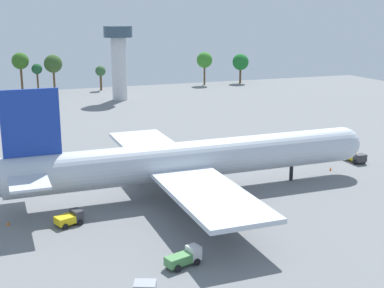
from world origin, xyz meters
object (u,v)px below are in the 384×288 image
object	(u,v)px
safety_cone_tail	(8,223)
cargo_loader	(355,157)
safety_cone_nose	(330,169)
control_tower	(119,55)
cargo_airplane	(191,160)
catering_truck	(70,218)
pushback_tractor	(67,174)
baggage_tug	(185,257)

from	to	relation	value
safety_cone_tail	cargo_loader	bearing A→B (deg)	7.86
safety_cone_nose	control_tower	size ratio (longest dim) A/B	0.03
cargo_loader	control_tower	world-z (taller)	control_tower
cargo_airplane	safety_cone_tail	size ratio (longest dim) A/B	106.70
catering_truck	control_tower	bearing A→B (deg)	72.84
cargo_airplane	safety_cone_nose	bearing A→B (deg)	5.01
cargo_airplane	pushback_tractor	xyz separation A→B (m)	(-19.40, 15.91, -5.06)
baggage_tug	safety_cone_tail	size ratio (longest dim) A/B	7.85
baggage_tug	pushback_tractor	xyz separation A→B (m)	(-8.87, 41.43, -0.11)
cargo_airplane	control_tower	bearing A→B (deg)	83.29
catering_truck	safety_cone_tail	distance (m)	9.38
baggage_tug	pushback_tractor	bearing A→B (deg)	102.08
baggage_tug	pushback_tractor	distance (m)	42.37
pushback_tractor	cargo_loader	distance (m)	60.26
safety_cone_nose	catering_truck	bearing A→B (deg)	-169.88
cargo_loader	safety_cone_nose	world-z (taller)	cargo_loader
pushback_tractor	safety_cone_tail	size ratio (longest dim) A/B	7.32
pushback_tractor	safety_cone_nose	world-z (taller)	pushback_tractor
pushback_tractor	cargo_loader	size ratio (longest dim) A/B	0.92
catering_truck	safety_cone_nose	world-z (taller)	catering_truck
baggage_tug	catering_truck	bearing A→B (deg)	121.75
safety_cone_tail	control_tower	xyz separation A→B (m)	(43.24, 108.41, 15.94)
safety_cone_nose	safety_cone_tail	size ratio (longest dim) A/B	1.04
cargo_loader	control_tower	bearing A→B (deg)	105.71
baggage_tug	safety_cone_tail	bearing A→B (deg)	133.01
safety_cone_nose	control_tower	distance (m)	104.98
pushback_tractor	safety_cone_tail	world-z (taller)	pushback_tractor
safety_cone_nose	safety_cone_tail	bearing A→B (deg)	-174.12
safety_cone_nose	safety_cone_tail	distance (m)	62.71
cargo_airplane	pushback_tractor	size ratio (longest dim) A/B	14.58
cargo_loader	safety_cone_nose	size ratio (longest dim) A/B	7.71
pushback_tractor	control_tower	world-z (taller)	control_tower
safety_cone_tail	pushback_tractor	bearing A→B (deg)	59.52
pushback_tractor	safety_cone_nose	xyz separation A→B (m)	(50.86, -13.15, -0.67)
cargo_loader	catering_truck	size ratio (longest dim) A/B	1.15
baggage_tug	safety_cone_nose	xyz separation A→B (m)	(42.00, 28.28, -0.78)
cargo_loader	safety_cone_tail	distance (m)	71.66
catering_truck	safety_cone_nose	xyz separation A→B (m)	(53.58, 9.56, -0.71)
pushback_tractor	control_tower	bearing A→B (deg)	70.35
cargo_loader	safety_cone_nose	bearing A→B (deg)	-158.59
pushback_tractor	cargo_loader	world-z (taller)	cargo_loader
cargo_airplane	safety_cone_tail	bearing A→B (deg)	-173.23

